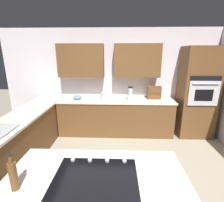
{
  "coord_description": "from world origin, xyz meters",
  "views": [
    {
      "loc": [
        0.04,
        2.3,
        2.0
      ],
      "look_at": [
        0.17,
        -1.19,
        1.01
      ],
      "focal_mm": 27.07,
      "sensor_mm": 36.0,
      "label": 1
    }
  ],
  "objects_px": {
    "wall_oven": "(197,93)",
    "cooktop": "(96,177)",
    "oil_bottle": "(13,175)",
    "blender": "(130,94)",
    "spice_rack": "(154,93)",
    "kettle": "(104,96)",
    "mixing_bowl": "(77,97)"
  },
  "relations": [
    {
      "from": "mixing_bowl",
      "to": "kettle",
      "type": "distance_m",
      "value": 0.65
    },
    {
      "from": "wall_oven",
      "to": "mixing_bowl",
      "type": "distance_m",
      "value": 2.9
    },
    {
      "from": "wall_oven",
      "to": "cooktop",
      "type": "bearing_deg",
      "value": 52.57
    },
    {
      "from": "spice_rack",
      "to": "oil_bottle",
      "type": "xyz_separation_m",
      "value": [
        1.74,
        2.97,
        -0.03
      ]
    },
    {
      "from": "mixing_bowl",
      "to": "blender",
      "type": "bearing_deg",
      "value": -180.0
    },
    {
      "from": "mixing_bowl",
      "to": "spice_rack",
      "type": "relative_size",
      "value": 0.62
    },
    {
      "from": "blender",
      "to": "oil_bottle",
      "type": "xyz_separation_m",
      "value": [
        1.14,
        2.86,
        -0.0
      ]
    },
    {
      "from": "spice_rack",
      "to": "kettle",
      "type": "relative_size",
      "value": 1.99
    },
    {
      "from": "cooktop",
      "to": "kettle",
      "type": "relative_size",
      "value": 4.59
    },
    {
      "from": "spice_rack",
      "to": "kettle",
      "type": "height_order",
      "value": "spice_rack"
    },
    {
      "from": "blender",
      "to": "spice_rack",
      "type": "bearing_deg",
      "value": -169.5
    },
    {
      "from": "cooktop",
      "to": "mixing_bowl",
      "type": "bearing_deg",
      "value": -73.3
    },
    {
      "from": "cooktop",
      "to": "kettle",
      "type": "height_order",
      "value": "kettle"
    },
    {
      "from": "blender",
      "to": "wall_oven",
      "type": "bearing_deg",
      "value": -179.02
    },
    {
      "from": "mixing_bowl",
      "to": "spice_rack",
      "type": "bearing_deg",
      "value": -176.65
    },
    {
      "from": "oil_bottle",
      "to": "mixing_bowl",
      "type": "bearing_deg",
      "value": -86.86
    },
    {
      "from": "cooktop",
      "to": "oil_bottle",
      "type": "distance_m",
      "value": 0.69
    },
    {
      "from": "cooktop",
      "to": "spice_rack",
      "type": "distance_m",
      "value": 3.02
    },
    {
      "from": "blender",
      "to": "oil_bottle",
      "type": "distance_m",
      "value": 3.08
    },
    {
      "from": "blender",
      "to": "kettle",
      "type": "distance_m",
      "value": 0.65
    },
    {
      "from": "wall_oven",
      "to": "spice_rack",
      "type": "height_order",
      "value": "wall_oven"
    },
    {
      "from": "wall_oven",
      "to": "spice_rack",
      "type": "distance_m",
      "value": 1.0
    },
    {
      "from": "wall_oven",
      "to": "kettle",
      "type": "xyz_separation_m",
      "value": [
        2.25,
        0.03,
        -0.1
      ]
    },
    {
      "from": "cooktop",
      "to": "oil_bottle",
      "type": "xyz_separation_m",
      "value": [
        0.65,
        0.16,
        0.13
      ]
    },
    {
      "from": "cooktop",
      "to": "mixing_bowl",
      "type": "xyz_separation_m",
      "value": [
        0.81,
        -2.7,
        0.05
      ]
    },
    {
      "from": "spice_rack",
      "to": "blender",
      "type": "bearing_deg",
      "value": 10.5
    },
    {
      "from": "mixing_bowl",
      "to": "spice_rack",
      "type": "xyz_separation_m",
      "value": [
        -1.9,
        -0.11,
        0.11
      ]
    },
    {
      "from": "mixing_bowl",
      "to": "oil_bottle",
      "type": "relative_size",
      "value": 0.61
    },
    {
      "from": "cooktop",
      "to": "blender",
      "type": "bearing_deg",
      "value": -100.26
    },
    {
      "from": "wall_oven",
      "to": "blender",
      "type": "height_order",
      "value": "wall_oven"
    },
    {
      "from": "wall_oven",
      "to": "oil_bottle",
      "type": "height_order",
      "value": "wall_oven"
    },
    {
      "from": "cooktop",
      "to": "blender",
      "type": "relative_size",
      "value": 2.32
    }
  ]
}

